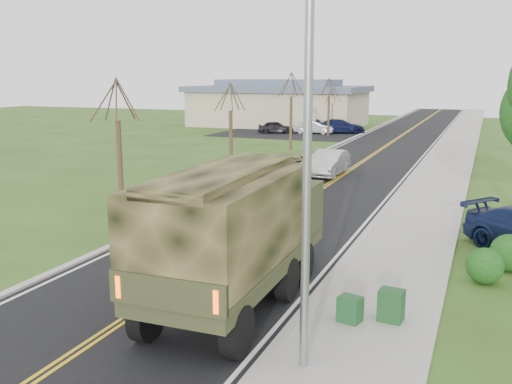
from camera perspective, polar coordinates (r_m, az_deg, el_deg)
The scene contains 19 objects.
ground at distance 15.24m, azimuth -13.33°, elevation -12.60°, with size 160.00×160.00×0.00m, color #2F4517.
road at distance 52.25m, azimuth 12.93°, elevation 4.54°, with size 8.00×120.00×0.01m, color black.
curb_right at distance 51.75m, azimuth 17.48°, elevation 4.29°, with size 0.30×120.00×0.12m, color #9E998E.
sidewalk_right at distance 51.64m, azimuth 19.41°, elevation 4.14°, with size 3.20×120.00×0.10m, color #9E998E.
curb_left at distance 53.06m, azimuth 8.50°, elevation 4.86°, with size 0.30×120.00×0.10m, color #9E998E.
street_light at distance 11.37m, azimuth 4.64°, elevation 2.77°, with size 1.65×0.22×8.00m.
bare_tree_a at distance 26.39m, azimuth -13.49°, elevation 3.57°, with size 1.93×2.26×6.08m.
bare_tree_b at distance 36.75m, azimuth -2.54°, elevation 5.83°, with size 1.83×2.14×5.73m.
bare_tree_c at distance 47.85m, azimuth 3.51°, elevation 7.52°, with size 2.04×2.39×6.42m.
bare_tree_d at distance 59.33m, azimuth 7.27°, elevation 8.02°, with size 1.88×2.20×5.91m.
commercial_building at distance 71.52m, azimuth 2.33°, elevation 8.81°, with size 25.50×21.50×5.65m.
military_truck at distance 15.12m, azimuth -2.09°, elevation -3.52°, with size 2.86×7.85×3.89m.
suv_champagne at distance 34.09m, azimuth 2.55°, elevation 2.45°, with size 2.51×5.43×1.51m, color #9D8C58.
sedan_silver at distance 35.91m, azimuth 7.27°, elevation 2.88°, with size 1.65×4.74×1.56m, color silver.
utility_box_near at distance 14.98m, azimuth 13.36°, elevation -10.97°, with size 0.60×0.50×0.80m, color #19461E.
utility_box_far at distance 14.75m, azimuth 9.38°, elevation -11.48°, with size 0.55×0.45×0.65m, color #1B4E24.
lot_car_dark at distance 61.95m, azimuth 2.01°, elevation 6.50°, with size 1.56×3.87×1.32m, color black.
lot_car_silver at distance 61.79m, azimuth 5.78°, elevation 6.47°, with size 1.49×4.26×1.40m, color silver.
lot_car_navy at distance 62.59m, azimuth 8.45°, elevation 6.52°, with size 2.12×5.21×1.51m, color #0E1434.
Camera 1 is at (8.27, -11.22, 6.17)m, focal length 40.00 mm.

